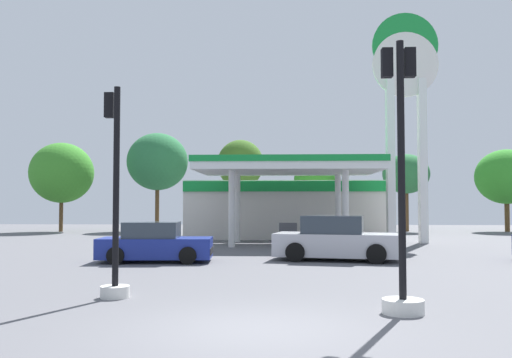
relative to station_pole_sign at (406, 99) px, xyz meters
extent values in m
plane|color=#56565B|center=(-7.12, -20.01, -7.66)|extent=(90.00, 90.00, 0.00)
cube|color=beige|center=(-6.30, 4.98, -5.95)|extent=(12.00, 5.73, 3.43)
cube|color=#148C38|center=(-6.30, 2.07, -4.59)|extent=(12.00, 0.12, 0.60)
cube|color=white|center=(-6.30, -1.28, -3.82)|extent=(9.06, 6.20, 0.35)
cube|color=#148C38|center=(-6.30, -1.28, -3.50)|extent=(9.16, 6.30, 0.30)
cylinder|color=silver|center=(-9.01, -2.99, -5.83)|extent=(0.32, 0.32, 3.67)
cylinder|color=silver|center=(-3.58, -2.99, -5.83)|extent=(0.32, 0.32, 3.67)
cylinder|color=silver|center=(-9.01, 0.42, -5.83)|extent=(0.32, 0.32, 3.67)
cylinder|color=silver|center=(-3.58, 0.42, -5.83)|extent=(0.32, 0.32, 3.67)
cube|color=#4C4C51|center=(-6.30, -1.28, -7.11)|extent=(0.90, 0.60, 1.10)
cube|color=white|center=(-0.84, -0.01, -3.30)|extent=(0.40, 0.56, 8.72)
cube|color=white|center=(0.84, -0.01, -3.30)|extent=(0.40, 0.56, 8.72)
cylinder|color=white|center=(0.00, -0.01, 1.84)|extent=(3.47, 0.22, 3.47)
cylinder|color=#198C38|center=(0.00, 0.01, 2.88)|extent=(3.47, 0.22, 3.47)
cube|color=white|center=(0.00, 0.05, 2.36)|extent=(3.20, 0.08, 0.63)
cylinder|color=black|center=(-9.95, -8.85, -7.36)|extent=(0.62, 0.24, 0.61)
cylinder|color=black|center=(-9.85, -10.48, -7.36)|extent=(0.62, 0.24, 0.61)
cylinder|color=black|center=(-12.41, -9.00, -7.36)|extent=(0.62, 0.24, 0.61)
cylinder|color=black|center=(-12.31, -10.62, -7.36)|extent=(0.62, 0.24, 0.61)
cube|color=navy|center=(-11.13, -9.74, -7.16)|extent=(4.07, 1.90, 0.72)
cube|color=#2D3842|center=(-11.27, -9.75, -6.54)|extent=(1.98, 1.59, 0.61)
cube|color=black|center=(-9.18, -9.62, -7.27)|extent=(0.21, 1.59, 0.23)
cylinder|color=black|center=(-3.01, -8.24, -7.32)|extent=(0.73, 0.37, 0.70)
cylinder|color=black|center=(-3.37, -10.07, -7.32)|extent=(0.73, 0.37, 0.70)
cylinder|color=black|center=(-5.79, -7.69, -7.32)|extent=(0.73, 0.37, 0.70)
cylinder|color=black|center=(-6.15, -9.52, -7.32)|extent=(0.73, 0.37, 0.70)
cube|color=#B2B2BA|center=(-4.58, -8.88, -7.09)|extent=(4.85, 2.76, 0.83)
cube|color=#2D3842|center=(-4.74, -8.85, -6.37)|extent=(2.46, 2.08, 0.70)
cube|color=black|center=(-2.38, -9.31, -7.21)|extent=(0.48, 1.81, 0.26)
cylinder|color=silver|center=(-4.36, -18.61, -7.53)|extent=(0.79, 0.79, 0.27)
cylinder|color=black|center=(-4.36, -18.61, -4.92)|extent=(0.14, 0.14, 4.95)
cube|color=black|center=(-4.58, -18.45, -2.83)|extent=(0.21, 0.20, 0.57)
sphere|color=red|center=(-4.58, -18.33, -2.65)|extent=(0.15, 0.15, 0.15)
sphere|color=#D89E0C|center=(-4.58, -18.33, -2.83)|extent=(0.15, 0.15, 0.15)
sphere|color=green|center=(-4.58, -18.33, -3.01)|extent=(0.15, 0.15, 0.15)
cube|color=black|center=(-4.14, -18.45, -2.83)|extent=(0.21, 0.20, 0.57)
sphere|color=red|center=(-4.14, -18.33, -2.65)|extent=(0.15, 0.15, 0.15)
sphere|color=#D89E0C|center=(-4.14, -18.33, -2.83)|extent=(0.15, 0.15, 0.15)
sphere|color=green|center=(-4.14, -18.33, -3.01)|extent=(0.15, 0.15, 0.15)
cylinder|color=silver|center=(-10.33, -17.13, -7.53)|extent=(0.64, 0.64, 0.26)
cylinder|color=black|center=(-10.33, -17.13, -5.18)|extent=(0.14, 0.14, 4.44)
cube|color=black|center=(-10.55, -16.97, -3.35)|extent=(0.21, 0.20, 0.57)
sphere|color=red|center=(-10.55, -16.85, -3.17)|extent=(0.15, 0.15, 0.15)
sphere|color=#D89E0C|center=(-10.55, -16.85, -3.35)|extent=(0.15, 0.15, 0.15)
sphere|color=green|center=(-10.55, -16.85, -3.53)|extent=(0.15, 0.15, 0.15)
cylinder|color=brown|center=(-23.00, 10.81, -6.35)|extent=(0.29, 0.29, 2.63)
ellipsoid|color=#378428|center=(-23.00, 10.81, -3.28)|extent=(4.67, 4.67, 4.49)
cylinder|color=brown|center=(-16.16, 12.45, -5.88)|extent=(0.31, 0.31, 3.57)
ellipsoid|color=#286B3C|center=(-16.16, 12.45, -2.35)|extent=(4.67, 4.67, 4.41)
cylinder|color=brown|center=(-9.78, 13.00, -5.76)|extent=(0.26, 0.26, 3.81)
ellipsoid|color=#38621F|center=(-9.78, 13.00, -2.50)|extent=(3.61, 3.61, 3.73)
cylinder|color=brown|center=(-4.03, 12.63, -6.30)|extent=(0.25, 0.25, 2.72)
ellipsoid|color=#2B7C1F|center=(-4.03, 12.63, -3.74)|extent=(3.23, 3.23, 2.63)
cylinder|color=brown|center=(2.78, 12.35, -6.16)|extent=(0.33, 0.33, 3.01)
ellipsoid|color=#296A39|center=(2.78, 12.35, -3.34)|extent=(3.50, 3.50, 2.98)
cylinder|color=brown|center=(10.23, 12.45, -6.46)|extent=(0.35, 0.35, 2.41)
ellipsoid|color=#318B28|center=(10.23, 12.45, -3.56)|extent=(4.52, 4.52, 4.09)
camera|label=1|loc=(-6.67, -29.13, -5.59)|focal=38.30mm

